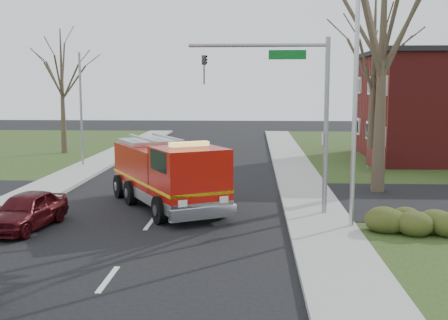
{
  "coord_description": "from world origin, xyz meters",
  "views": [
    {
      "loc": [
        3.77,
        -19.87,
        5.03
      ],
      "look_at": [
        2.56,
        2.7,
        2.0
      ],
      "focal_mm": 45.0,
      "sensor_mm": 36.0,
      "label": 1
    }
  ],
  "objects": [
    {
      "name": "traffic_signal_mast",
      "position": [
        5.21,
        1.5,
        4.71
      ],
      "size": [
        5.29,
        0.18,
        6.8
      ],
      "color": "gray",
      "rests_on": "ground"
    },
    {
      "name": "bare_tree_left",
      "position": [
        -10.0,
        20.0,
        5.56
      ],
      "size": [
        4.5,
        4.5,
        9.0
      ],
      "color": "#3C3123",
      "rests_on": "ground"
    },
    {
      "name": "parked_car_maroon",
      "position": [
        -4.2,
        -1.0,
        0.66
      ],
      "size": [
        2.13,
        4.07,
        1.32
      ],
      "primitive_type": "imported",
      "rotation": [
        0.0,
        0.0,
        -0.15
      ],
      "color": "#3B090D",
      "rests_on": "ground"
    },
    {
      "name": "bare_tree_near",
      "position": [
        9.5,
        6.0,
        7.41
      ],
      "size": [
        6.0,
        6.0,
        12.0
      ],
      "color": "#3C3123",
      "rests_on": "ground"
    },
    {
      "name": "sidewalk_right",
      "position": [
        6.2,
        0.0,
        0.07
      ],
      "size": [
        2.4,
        80.0,
        0.15
      ],
      "primitive_type": "cube",
      "color": "#9FA09A",
      "rests_on": "ground"
    },
    {
      "name": "ground",
      "position": [
        0.0,
        0.0,
        0.0
      ],
      "size": [
        120.0,
        120.0,
        0.0
      ],
      "primitive_type": "plane",
      "color": "black",
      "rests_on": "ground"
    },
    {
      "name": "hedge_corner",
      "position": [
        9.0,
        -1.0,
        0.58
      ],
      "size": [
        2.8,
        2.0,
        0.9
      ],
      "primitive_type": "ellipsoid",
      "color": "#333F16",
      "rests_on": "lawn_right"
    },
    {
      "name": "fire_engine",
      "position": [
        0.27,
        2.65,
        1.33
      ],
      "size": [
        5.72,
        7.6,
        2.95
      ],
      "rotation": [
        0.0,
        0.0,
        0.51
      ],
      "color": "#A30E07",
      "rests_on": "ground"
    },
    {
      "name": "bare_tree_far",
      "position": [
        11.0,
        15.0,
        6.49
      ],
      "size": [
        5.25,
        5.25,
        10.5
      ],
      "color": "#3C3123",
      "rests_on": "ground"
    },
    {
      "name": "health_center_sign",
      "position": [
        10.5,
        12.5,
        0.88
      ],
      "size": [
        0.12,
        2.0,
        1.4
      ],
      "color": "#531313",
      "rests_on": "ground"
    },
    {
      "name": "utility_pole_far",
      "position": [
        -6.8,
        14.0,
        3.5
      ],
      "size": [
        0.14,
        0.14,
        7.0
      ],
      "primitive_type": "cylinder",
      "color": "gray",
      "rests_on": "ground"
    },
    {
      "name": "streetlight_pole",
      "position": [
        7.14,
        -0.5,
        4.55
      ],
      "size": [
        1.48,
        0.16,
        8.4
      ],
      "color": "#B7BABF",
      "rests_on": "ground"
    }
  ]
}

